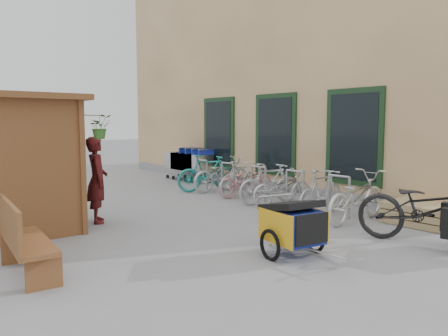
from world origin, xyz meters
TOP-DOWN VIEW (x-y plane):
  - ground at (0.00, 0.00)m, footprint 80.00×80.00m
  - building at (6.49, 4.50)m, footprint 6.07×13.00m
  - kiosk at (-3.28, 2.47)m, footprint 2.49×1.65m
  - bike_rack at (2.30, 2.40)m, footprint 0.05×5.35m
  - pallet_stack at (3.00, -1.40)m, footprint 1.00×1.20m
  - bench at (-3.68, 0.30)m, footprint 0.58×1.55m
  - shopping_carts at (3.00, 6.54)m, footprint 0.62×2.08m
  - child_trailer at (-0.39, -1.22)m, footprint 0.92×1.49m
  - cargo_bike at (1.66, -2.22)m, footprint 1.33×2.37m
  - person_kiosk at (-1.75, 2.59)m, footprint 0.58×0.70m
  - bike_0 at (2.20, -0.49)m, footprint 1.94×0.79m
  - bike_1 at (2.18, 0.35)m, footprint 1.64×0.64m
  - bike_2 at (2.30, 1.59)m, footprint 1.68×0.84m
  - bike_3 at (2.19, 1.90)m, footprint 1.69×0.81m
  - bike_4 at (2.37, 2.94)m, footprint 1.67×0.88m
  - bike_5 at (2.35, 3.19)m, footprint 1.61×0.77m
  - bike_6 at (2.49, 4.08)m, footprint 1.89×0.81m
  - bike_7 at (2.14, 4.31)m, footprint 1.78×1.03m

SIDE VIEW (x-z plane):
  - ground at x=0.00m, z-range 0.00..0.00m
  - pallet_stack at x=3.00m, z-range 0.01..0.41m
  - bike_4 at x=2.37m, z-range 0.00..0.83m
  - bike_2 at x=2.30m, z-range 0.00..0.84m
  - bike_5 at x=2.35m, z-range 0.00..0.93m
  - child_trailer at x=-0.39m, z-range 0.05..0.91m
  - bike_1 at x=2.18m, z-range 0.00..0.96m
  - bike_6 at x=2.49m, z-range 0.00..0.97m
  - bike_3 at x=2.19m, z-range 0.00..0.98m
  - bench at x=-3.68m, z-range 0.01..0.97m
  - bike_0 at x=2.20m, z-range 0.00..1.00m
  - bike_rack at x=2.30m, z-range 0.08..0.95m
  - bike_7 at x=2.14m, z-range 0.00..1.03m
  - cargo_bike at x=1.66m, z-range -0.01..1.17m
  - shopping_carts at x=3.00m, z-range 0.09..1.20m
  - person_kiosk at x=-1.75m, z-range 0.00..1.66m
  - kiosk at x=-3.28m, z-range 0.35..2.75m
  - building at x=6.49m, z-range -0.01..6.99m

